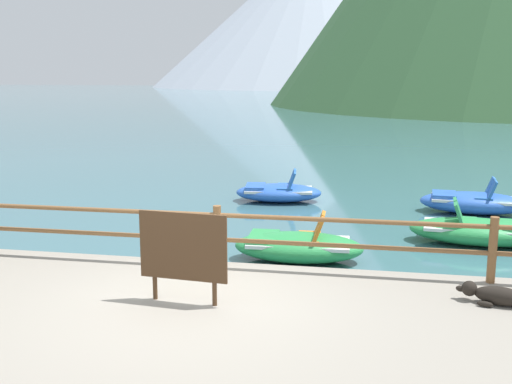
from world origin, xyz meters
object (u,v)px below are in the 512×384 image
pedal_boat_0 (298,246)px  pedal_boat_3 (278,192)px  sign_board (183,248)px  pedal_boat_1 (473,202)px  dog_resting (494,295)px  pedal_boat_4 (478,231)px

pedal_boat_0 → pedal_boat_3: pedal_boat_0 is taller
sign_board → pedal_boat_1: 9.22m
sign_board → pedal_boat_1: sign_board is taller
sign_board → pedal_boat_3: sign_board is taller
pedal_boat_3 → dog_resting: bearing=-62.8°
dog_resting → pedal_boat_3: size_ratio=0.45×
sign_board → pedal_boat_4: (4.41, 5.07, -0.86)m
sign_board → dog_resting: (3.92, 0.67, -0.61)m
pedal_boat_0 → pedal_boat_4: size_ratio=0.87×
dog_resting → pedal_boat_1: pedal_boat_1 is taller
pedal_boat_0 → pedal_boat_3: (-1.13, 5.07, -0.03)m
pedal_boat_3 → pedal_boat_1: bearing=-6.4°
pedal_boat_3 → pedal_boat_4: pedal_boat_4 is taller
pedal_boat_0 → pedal_boat_4: pedal_boat_0 is taller
sign_board → pedal_boat_4: size_ratio=0.44×
dog_resting → pedal_boat_4: bearing=83.6°
sign_board → pedal_boat_0: bearing=72.1°
pedal_boat_0 → pedal_boat_1: (3.65, 4.54, 0.00)m
pedal_boat_1 → pedal_boat_4: bearing=-96.4°
dog_resting → pedal_boat_1: (0.81, 7.20, -0.25)m
sign_board → pedal_boat_3: bearing=90.4°
sign_board → pedal_boat_4: bearing=49.0°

